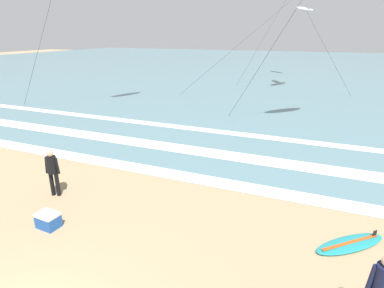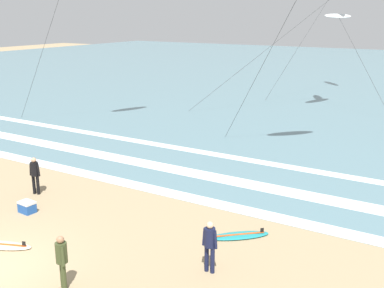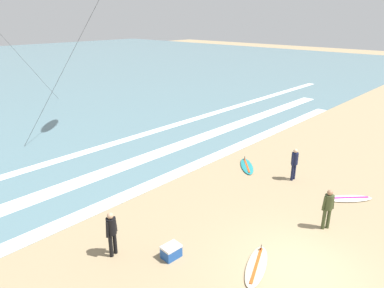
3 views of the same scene
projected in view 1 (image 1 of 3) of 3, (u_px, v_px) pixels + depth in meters
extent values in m
cube|color=slate|center=(297.00, 67.00, 50.83)|extent=(140.00, 90.00, 0.01)
cube|color=white|center=(233.00, 185.00, 11.36)|extent=(36.06, 0.79, 0.01)
cube|color=white|center=(180.00, 148.00, 14.94)|extent=(49.24, 1.05, 0.01)
cube|color=white|center=(256.00, 136.00, 16.74)|extent=(58.56, 0.69, 0.01)
cylinder|color=black|center=(52.00, 184.00, 10.57)|extent=(0.13, 0.13, 0.82)
cylinder|color=black|center=(58.00, 184.00, 10.54)|extent=(0.13, 0.13, 0.82)
cylinder|color=black|center=(52.00, 165.00, 10.32)|extent=(0.32, 0.32, 0.58)
cylinder|color=black|center=(47.00, 165.00, 10.36)|extent=(0.15, 0.12, 0.56)
cylinder|color=black|center=(57.00, 166.00, 10.30)|extent=(0.15, 0.12, 0.56)
sphere|color=tan|center=(50.00, 154.00, 10.19)|extent=(0.21, 0.21, 0.21)
cylinder|color=#141938|center=(384.00, 280.00, 5.52)|extent=(0.32, 0.32, 0.58)
cylinder|color=#141938|center=(371.00, 278.00, 5.60)|extent=(0.14, 0.09, 0.56)
ellipsoid|color=teal|center=(350.00, 244.00, 8.15)|extent=(1.95, 1.86, 0.09)
cube|color=#D84C19|center=(350.00, 242.00, 8.13)|extent=(1.38, 1.28, 0.01)
cube|color=black|center=(375.00, 233.00, 8.37)|extent=(0.10, 0.09, 0.16)
cylinder|color=#333333|center=(245.00, 40.00, 27.50)|extent=(9.64, 6.40, 9.20)
cylinder|color=#333333|center=(284.00, 28.00, 16.76)|extent=(6.43, 2.47, 10.84)
cylinder|color=#333333|center=(278.00, 14.00, 32.58)|extent=(6.38, 6.07, 13.97)
ellipsoid|color=white|center=(305.00, 9.00, 27.45)|extent=(1.79, 3.28, 0.43)
cylinder|color=#333333|center=(328.00, 52.00, 27.38)|extent=(4.64, 0.98, 7.15)
cube|color=#1E4C9E|center=(48.00, 221.00, 8.88)|extent=(0.63, 0.48, 0.36)
cube|color=silver|center=(47.00, 215.00, 8.81)|extent=(0.64, 0.49, 0.08)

